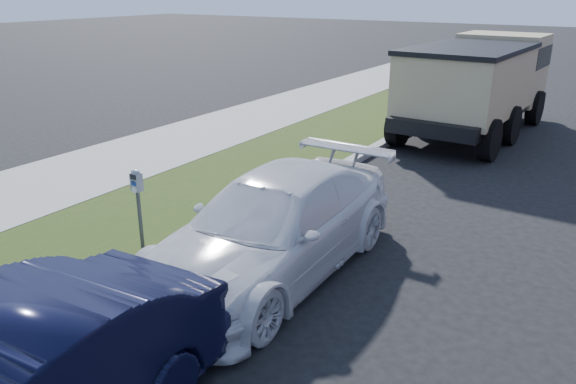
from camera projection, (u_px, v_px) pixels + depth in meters
The scene contains 5 objects.
ground at pixel (338, 307), 7.25m from camera, with size 120.00×120.00×0.00m, color black.
streetside at pixel (144, 183), 11.60m from camera, with size 6.12×50.00×0.15m.
parking_meter at pixel (137, 192), 8.28m from camera, with size 0.18×0.12×1.27m.
white_wagon at pixel (274, 226), 7.92m from camera, with size 1.98×4.88×1.42m, color silver.
dump_truck at pixel (480, 80), 15.50m from camera, with size 2.90×6.69×2.57m.
Camera 1 is at (2.81, -5.66, 3.90)m, focal length 35.00 mm.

